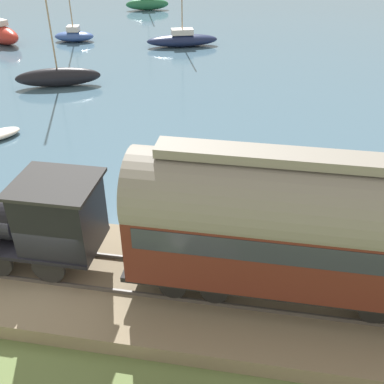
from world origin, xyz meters
The scene contains 10 objects.
ground_plane centered at (0.00, 0.00, 0.00)m, with size 200.00×200.00×0.00m, color #607542.
harbor_water centered at (43.27, 0.00, 0.00)m, with size 80.00×80.00×0.01m.
rail_embankment centered at (0.52, 0.00, 0.26)m, with size 4.90×56.00×0.63m.
steam_locomotive centered at (0.52, 1.08, 2.31)m, with size 2.05×6.51×3.56m.
passenger_coach centered at (0.52, -7.04, 3.07)m, with size 2.37×9.36×4.46m.
sailboat_green centered at (43.24, 8.23, 0.71)m, with size 2.60×4.91×8.36m.
sailboat_black centered at (17.56, 7.53, 0.65)m, with size 2.82×5.46×8.69m.
sailboat_red centered at (26.96, 16.85, 0.82)m, with size 3.97×5.04×7.86m.
sailboat_blue centered at (28.68, 11.01, 0.54)m, with size 2.16×3.59×8.14m.
sailboat_navy centered at (28.61, 1.43, 0.57)m, with size 3.39×6.13×6.92m.
Camera 1 is at (-9.10, -5.84, 9.99)m, focal length 42.00 mm.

